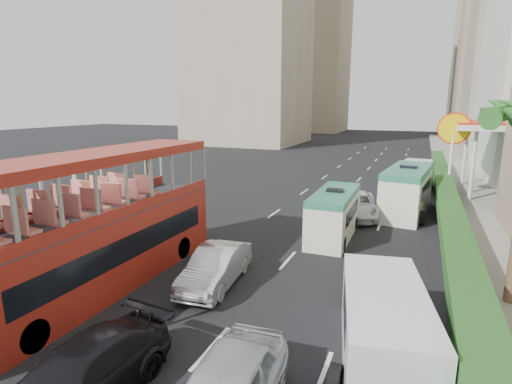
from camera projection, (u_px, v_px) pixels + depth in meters
The scene contains 15 objects.
ground_plane at pixel (251, 317), 12.90m from camera, with size 200.00×200.00×0.00m, color black.
double_decker_bus at pixel (101, 221), 14.60m from camera, with size 2.50×11.00×5.06m, color #A32417.
car_silver_lane_a at pixel (216, 284), 15.22m from camera, with size 1.51×4.34×1.43m, color silver.
van_asset at pixel (355, 216), 24.52m from camera, with size 2.43×5.28×1.47m, color silver.
minibus_near at pixel (334, 215), 20.42m from camera, with size 1.81×5.43×2.41m, color silver.
minibus_far at pixel (407, 191), 24.76m from camera, with size 2.19×6.58×2.92m, color silver.
panel_van_near at pixel (384, 328), 10.41m from camera, with size 2.04×5.09×2.04m, color silver.
panel_van_far at pixel (414, 176), 32.28m from camera, with size 2.15×5.36×2.15m, color silver.
sidewalk at pixel (476, 189), 32.06m from camera, with size 6.00×120.00×0.18m, color #99968C.
kerb_wall at pixel (445, 211), 23.06m from camera, with size 0.30×44.00×1.00m, color silver.
hedge at pixel (447, 197), 22.88m from camera, with size 1.10×44.00×0.70m, color #2D6626.
shell_station at pixel (499, 160), 29.31m from camera, with size 6.50×8.00×5.50m, color silver.
tower_far_a at pixel (503, 22), 75.76m from camera, with size 14.00×14.00×44.00m, color tan.
tower_far_b at pixel (486, 48), 96.04m from camera, with size 14.00×14.00×40.00m, color tan.
tower_left_b at pixel (313, 36), 97.36m from camera, with size 16.00×16.00×46.00m, color tan.
Camera 1 is at (4.63, -10.77, 6.73)m, focal length 28.00 mm.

